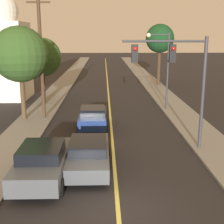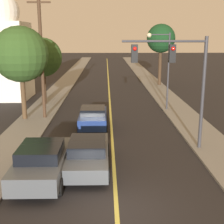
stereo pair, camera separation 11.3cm
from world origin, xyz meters
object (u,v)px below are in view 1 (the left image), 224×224
at_px(tree_left_near, 42,58).
at_px(tree_left_far, 20,55).
at_px(car_outer_lane_front, 43,161).
at_px(streetlamp_right, 162,60).
at_px(traffic_signal_mast, 177,70).
at_px(car_near_lane_front, 88,153).
at_px(domed_building_left, 3,51).
at_px(utility_pole_left, 41,56).
at_px(tree_right_near, 160,39).
at_px(car_near_lane_second, 93,117).

xyz_separation_m(tree_left_near, tree_left_far, (-0.51, -5.05, 0.56)).
distance_m(car_outer_lane_front, tree_left_near, 15.32).
relative_size(streetlamp_right, tree_left_far, 0.93).
bearing_deg(car_outer_lane_front, traffic_signal_mast, 28.45).
bearing_deg(car_near_lane_front, traffic_signal_mast, 28.11).
relative_size(streetlamp_right, domed_building_left, 0.62).
height_order(car_outer_lane_front, tree_left_near, tree_left_near).
bearing_deg(domed_building_left, car_near_lane_front, -62.25).
bearing_deg(utility_pole_left, car_near_lane_front, -67.55).
height_order(tree_right_near, domed_building_left, domed_building_left).
bearing_deg(tree_right_near, traffic_signal_mast, -97.55).
relative_size(tree_left_near, domed_building_left, 0.58).
relative_size(utility_pole_left, domed_building_left, 0.88).
relative_size(car_near_lane_second, tree_right_near, 0.55).
bearing_deg(car_near_lane_second, traffic_signal_mast, -40.81).
relative_size(car_outer_lane_front, tree_right_near, 0.65).
relative_size(car_near_lane_second, tree_left_near, 0.69).
distance_m(car_near_lane_second, tree_left_near, 9.30).
bearing_deg(car_near_lane_front, car_outer_lane_front, -150.75).
distance_m(car_outer_lane_front, domed_building_left, 19.55).
relative_size(car_outer_lane_front, tree_left_near, 0.82).
height_order(traffic_signal_mast, streetlamp_right, streetlamp_right).
height_order(utility_pole_left, tree_left_near, utility_pole_left).
bearing_deg(car_near_lane_second, utility_pole_left, 144.34).
xyz_separation_m(streetlamp_right, domed_building_left, (-14.21, 5.43, 0.48)).
bearing_deg(tree_right_near, domed_building_left, -155.71).
distance_m(car_near_lane_front, tree_right_near, 25.70).
bearing_deg(tree_right_near, tree_left_far, -128.71).
bearing_deg(car_near_lane_front, tree_left_far, 120.53).
distance_m(car_outer_lane_front, streetlamp_right, 14.77).
bearing_deg(tree_left_far, tree_right_near, 51.29).
distance_m(utility_pole_left, tree_right_near, 18.83).
relative_size(tree_left_far, domed_building_left, 0.66).
distance_m(car_near_lane_front, tree_left_far, 10.75).
distance_m(traffic_signal_mast, domed_building_left, 19.64).
bearing_deg(utility_pole_left, car_near_lane_second, -35.66).
distance_m(car_outer_lane_front, traffic_signal_mast, 8.05).
xyz_separation_m(tree_left_near, domed_building_left, (-4.29, 3.16, 0.45)).
distance_m(car_near_lane_second, domed_building_left, 14.27).
bearing_deg(streetlamp_right, car_outer_lane_front, -120.24).
relative_size(traffic_signal_mast, tree_right_near, 0.81).
distance_m(utility_pole_left, domed_building_left, 9.42).
bearing_deg(traffic_signal_mast, car_outer_lane_front, -151.55).
bearing_deg(utility_pole_left, streetlamp_right, 15.16).
height_order(car_near_lane_front, streetlamp_right, streetlamp_right).
bearing_deg(car_near_lane_second, tree_right_near, 67.56).
xyz_separation_m(car_outer_lane_front, domed_building_left, (-6.96, 17.87, 3.78)).
height_order(car_outer_lane_front, tree_right_near, tree_right_near).
bearing_deg(tree_left_far, traffic_signal_mast, -32.96).
distance_m(streetlamp_right, tree_right_near, 13.00).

